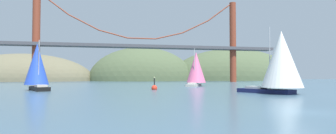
{
  "coord_description": "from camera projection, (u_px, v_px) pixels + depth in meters",
  "views": [
    {
      "loc": [
        -13.34,
        -17.1,
        2.53
      ],
      "look_at": [
        0.0,
        44.47,
        4.61
      ],
      "focal_mm": 29.46,
      "sensor_mm": 36.0,
      "label": 1
    }
  ],
  "objects": [
    {
      "name": "ground_plane",
      "position": [
        301.0,
        112.0,
        19.44
      ],
      "size": [
        360.0,
        360.0,
        0.0
      ],
      "primitive_type": "plane",
      "color": "#426075"
    },
    {
      "name": "headland_right",
      "position": [
        234.0,
        80.0,
        164.0
      ],
      "size": [
        78.72,
        44.0,
        37.72
      ],
      "primitive_type": "ellipsoid",
      "color": "#4C5B3D",
      "rests_on": "ground_plane"
    },
    {
      "name": "headland_left",
      "position": [
        24.0,
        81.0,
        139.67
      ],
      "size": [
        68.52,
        44.0,
        27.86
      ],
      "primitive_type": "ellipsoid",
      "color": "#6B664C",
      "rests_on": "ground_plane"
    },
    {
      "name": "headland_center",
      "position": [
        142.0,
        81.0,
        152.36
      ],
      "size": [
        58.18,
        44.0,
        36.88
      ],
      "primitive_type": "ellipsoid",
      "color": "#4C5B3D",
      "rests_on": "ground_plane"
    },
    {
      "name": "suspension_bridge",
      "position": [
        142.0,
        43.0,
        112.76
      ],
      "size": [
        116.47,
        6.0,
        35.25
      ],
      "color": "brown",
      "rests_on": "ground_plane"
    },
    {
      "name": "sailboat_white_mainsail",
      "position": [
        281.0,
        61.0,
        39.35
      ],
      "size": [
        8.12,
        10.54,
        9.81
      ],
      "color": "#191E4C",
      "rests_on": "ground_plane"
    },
    {
      "name": "sailboat_blue_spinnaker",
      "position": [
        37.0,
        66.0,
        49.55
      ],
      "size": [
        6.03,
        8.25,
        8.94
      ],
      "color": "black",
      "rests_on": "ground_plane"
    },
    {
      "name": "sailboat_pink_spinnaker",
      "position": [
        196.0,
        68.0,
        69.81
      ],
      "size": [
        7.32,
        8.38,
        9.44
      ],
      "color": "#B7B2A8",
      "rests_on": "ground_plane"
    },
    {
      "name": "channel_buoy",
      "position": [
        154.0,
        88.0,
        51.31
      ],
      "size": [
        1.1,
        1.1,
        2.64
      ],
      "color": "red",
      "rests_on": "ground_plane"
    }
  ]
}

